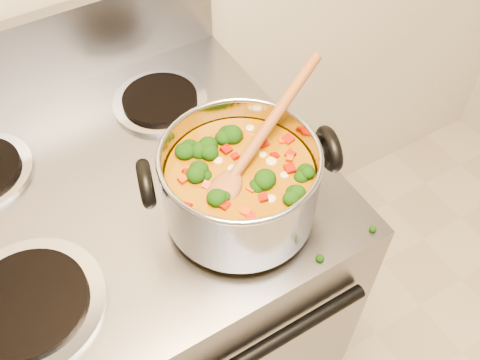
% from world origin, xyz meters
% --- Properties ---
extents(electric_range, '(0.72, 0.66, 1.08)m').
position_xyz_m(electric_range, '(-0.07, 1.16, 0.47)').
color(electric_range, gray).
rests_on(electric_range, ground).
extents(stockpot, '(0.30, 0.24, 0.14)m').
position_xyz_m(stockpot, '(0.09, 1.00, 1.00)').
color(stockpot, '#ADACB5').
rests_on(stockpot, electric_range).
extents(wooden_spoon, '(0.29, 0.16, 0.10)m').
position_xyz_m(wooden_spoon, '(0.12, 1.01, 1.05)').
color(wooden_spoon, brown).
rests_on(wooden_spoon, stockpot).
extents(cooktop_crumbs, '(0.03, 0.24, 0.01)m').
position_xyz_m(cooktop_crumbs, '(0.19, 0.94, 0.92)').
color(cooktop_crumbs, black).
rests_on(cooktop_crumbs, electric_range).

